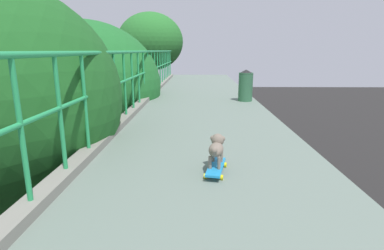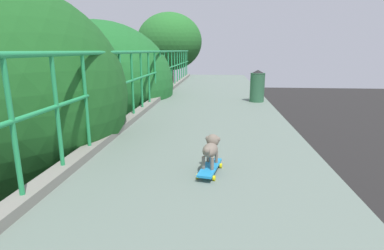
{
  "view_description": "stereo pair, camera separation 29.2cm",
  "coord_description": "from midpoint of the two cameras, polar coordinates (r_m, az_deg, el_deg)",
  "views": [
    {
      "loc": [
        1.12,
        0.16,
        6.99
      ],
      "look_at": [
        1.05,
        4.17,
        6.01
      ],
      "focal_mm": 28.46,
      "sensor_mm": 36.0,
      "label": 1
    },
    {
      "loc": [
        1.41,
        0.17,
        6.99
      ],
      "look_at": [
        1.05,
        4.17,
        6.01
      ],
      "focal_mm": 28.46,
      "sensor_mm": 36.0,
      "label": 2
    }
  ],
  "objects": [
    {
      "name": "litter_bin",
      "position": [
        8.09,
        13.16,
        7.21
      ],
      "size": [
        0.38,
        0.38,
        0.82
      ],
      "color": "#306341",
      "rests_on": "overpass_deck"
    },
    {
      "name": "small_dog",
      "position": [
        3.33,
        6.09,
        -4.23
      ],
      "size": [
        0.21,
        0.41,
        0.32
      ],
      "color": "#786A5C",
      "rests_on": "toy_skateboard"
    },
    {
      "name": "toy_skateboard",
      "position": [
        3.34,
        5.89,
        -8.0
      ],
      "size": [
        0.27,
        0.58,
        0.08
      ],
      "color": "#1E87C8",
      "rests_on": "overpass_deck"
    },
    {
      "name": "roadside_tree_mid",
      "position": [
        5.58,
        -30.72,
        3.89
      ],
      "size": [
        3.88,
        3.88,
        8.03
      ],
      "color": "brown",
      "rests_on": "ground"
    },
    {
      "name": "city_bus",
      "position": [
        24.48,
        -18.25,
        0.95
      ],
      "size": [
        2.57,
        10.45,
        3.22
      ],
      "color": "white",
      "rests_on": "ground"
    },
    {
      "name": "roadside_tree_far",
      "position": [
        9.5,
        -16.24,
        6.78
      ],
      "size": [
        4.44,
        4.44,
        7.85
      ],
      "color": "#4C3122",
      "rests_on": "ground"
    },
    {
      "name": "roadside_tree_farthest",
      "position": [
        22.45,
        -3.84,
        15.1
      ],
      "size": [
        4.59,
        4.59,
        9.58
      ],
      "color": "#4D3522",
      "rests_on": "ground"
    },
    {
      "name": "car_white_fifth",
      "position": [
        12.9,
        -22.69,
        -16.81
      ],
      "size": [
        1.94,
        3.87,
        1.36
      ],
      "color": "silver",
      "rests_on": "ground"
    }
  ]
}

